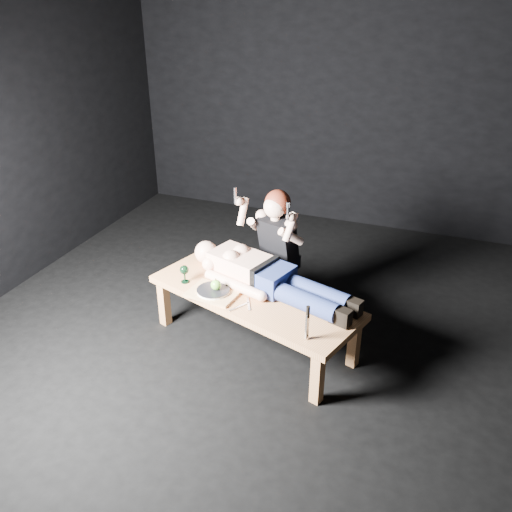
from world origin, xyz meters
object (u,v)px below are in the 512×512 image
(lying_man, at_px, (270,275))
(carving_knife, at_px, (307,323))
(serving_tray, at_px, (213,293))
(goblet, at_px, (185,274))
(table, at_px, (254,319))
(kneeling_woman, at_px, (283,249))

(lying_man, height_order, carving_knife, carving_knife)
(serving_tray, bearing_deg, goblet, 163.40)
(serving_tray, bearing_deg, carving_knife, -19.65)
(serving_tray, distance_m, carving_knife, 0.87)
(carving_knife, bearing_deg, serving_tray, 177.98)
(table, xyz_separation_m, serving_tray, (-0.28, -0.11, 0.24))
(lying_man, relative_size, goblet, 10.48)
(table, distance_m, serving_tray, 0.38)
(table, relative_size, lying_man, 1.07)
(lying_man, height_order, goblet, lying_man)
(table, relative_size, carving_knife, 6.46)
(lying_man, height_order, serving_tray, lying_man)
(kneeling_woman, distance_m, serving_tray, 0.75)
(lying_man, relative_size, kneeling_woman, 1.33)
(table, relative_size, kneeling_woman, 1.43)
(lying_man, distance_m, serving_tray, 0.45)
(serving_tray, relative_size, carving_knife, 1.44)
(table, bearing_deg, goblet, -159.76)
(serving_tray, distance_m, goblet, 0.30)
(carving_knife, bearing_deg, lying_man, 147.78)
(kneeling_woman, bearing_deg, goblet, -118.59)
(table, height_order, serving_tray, serving_tray)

